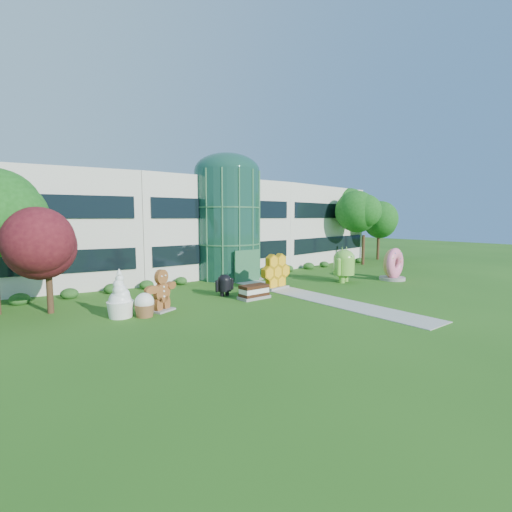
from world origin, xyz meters
TOP-DOWN VIEW (x-y plane):
  - ground at (0.00, 0.00)m, footprint 140.00×140.00m
  - building at (0.00, 18.00)m, footprint 46.00×15.00m
  - atrium at (0.00, 12.00)m, footprint 6.00×6.00m
  - walkway at (0.00, 2.00)m, footprint 2.40×20.00m
  - tree_red at (-15.50, 7.50)m, footprint 4.00×4.00m
  - trees_backdrop at (0.00, 13.00)m, footprint 52.00×8.00m
  - android_green at (6.55, 3.65)m, footprint 3.41×2.77m
  - android_black at (-4.78, 5.22)m, footprint 1.67×1.16m
  - donut at (10.91, 1.68)m, footprint 2.97×1.73m
  - gingerbread at (-10.10, 3.93)m, footprint 2.97×2.10m
  - ice_cream_sandwich at (-3.65, 3.20)m, footprint 2.23×1.16m
  - honeycomb at (-0.14, 4.97)m, footprint 3.32×1.60m
  - froyo at (-12.54, 4.05)m, footprint 1.82×1.82m
  - cupcake at (-11.42, 3.31)m, footprint 1.20×1.20m

SIDE VIEW (x-z plane):
  - ground at x=0.00m, z-range 0.00..0.00m
  - walkway at x=0.00m, z-range 0.00..0.04m
  - ice_cream_sandwich at x=-3.65m, z-range 0.00..0.98m
  - cupcake at x=-11.42m, z-range 0.00..1.39m
  - android_black at x=-4.78m, z-range 0.00..1.84m
  - honeycomb at x=-0.14m, z-range 0.00..2.50m
  - gingerbread at x=-10.10m, z-range 0.00..2.56m
  - froyo at x=-12.54m, z-range 0.00..2.74m
  - donut at x=10.91m, z-range 0.00..2.92m
  - android_green at x=6.55m, z-range 0.00..3.35m
  - tree_red at x=-15.50m, z-range 0.00..6.00m
  - trees_backdrop at x=0.00m, z-range 0.00..8.40m
  - building at x=0.00m, z-range 0.00..9.30m
  - atrium at x=0.00m, z-range 0.00..9.80m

